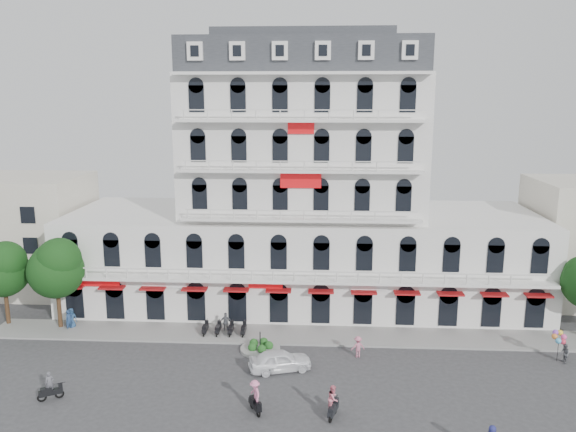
{
  "coord_description": "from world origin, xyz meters",
  "views": [
    {
      "loc": [
        1.53,
        -35.64,
        19.77
      ],
      "look_at": [
        -0.99,
        10.0,
        10.22
      ],
      "focal_mm": 35.0,
      "sensor_mm": 36.0,
      "label": 1
    }
  ],
  "objects_px": {
    "parked_car": "(280,360)",
    "rider_southwest": "(333,401)",
    "rider_west": "(50,388)",
    "balloon_vendor": "(562,346)",
    "rider_center": "(255,395)"
  },
  "relations": [
    {
      "from": "rider_west",
      "to": "rider_center",
      "type": "height_order",
      "value": "rider_center"
    },
    {
      "from": "rider_west",
      "to": "balloon_vendor",
      "type": "xyz_separation_m",
      "value": [
        36.47,
        7.49,
        0.42
      ]
    },
    {
      "from": "parked_car",
      "to": "balloon_vendor",
      "type": "relative_size",
      "value": 1.89
    },
    {
      "from": "rider_west",
      "to": "balloon_vendor",
      "type": "relative_size",
      "value": 0.83
    },
    {
      "from": "parked_car",
      "to": "rider_southwest",
      "type": "xyz_separation_m",
      "value": [
        3.78,
        -6.14,
        0.37
      ]
    },
    {
      "from": "rider_southwest",
      "to": "rider_center",
      "type": "distance_m",
      "value": 5.0
    },
    {
      "from": "balloon_vendor",
      "to": "rider_west",
      "type": "bearing_deg",
      "value": -168.4
    },
    {
      "from": "rider_center",
      "to": "balloon_vendor",
      "type": "bearing_deg",
      "value": 82.07
    },
    {
      "from": "parked_car",
      "to": "rider_west",
      "type": "relative_size",
      "value": 2.29
    },
    {
      "from": "rider_southwest",
      "to": "rider_center",
      "type": "xyz_separation_m",
      "value": [
        -4.99,
        0.33,
        0.04
      ]
    },
    {
      "from": "rider_southwest",
      "to": "balloon_vendor",
      "type": "xyz_separation_m",
      "value": [
        17.62,
        8.62,
        0.15
      ]
    },
    {
      "from": "rider_southwest",
      "to": "rider_center",
      "type": "height_order",
      "value": "rider_center"
    },
    {
      "from": "rider_west",
      "to": "rider_southwest",
      "type": "xyz_separation_m",
      "value": [
        18.85,
        -1.13,
        0.27
      ]
    },
    {
      "from": "parked_car",
      "to": "rider_west",
      "type": "bearing_deg",
      "value": 91.74
    },
    {
      "from": "parked_car",
      "to": "rider_southwest",
      "type": "height_order",
      "value": "rider_southwest"
    }
  ]
}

